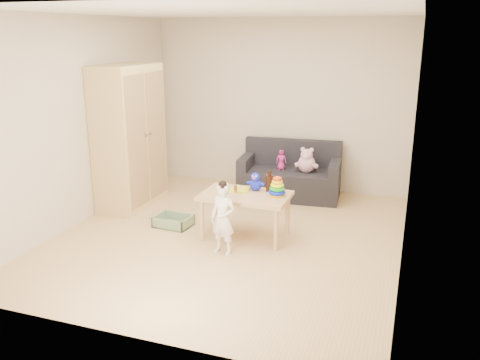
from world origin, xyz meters
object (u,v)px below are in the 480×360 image
at_px(wardrobe, 129,137).
at_px(play_table, 245,216).
at_px(sofa, 289,183).
at_px(toddler, 223,219).

bearing_deg(wardrobe, play_table, -17.53).
bearing_deg(sofa, play_table, -99.10).
bearing_deg(toddler, play_table, 91.86).
relative_size(wardrobe, sofa, 1.34).
bearing_deg(play_table, sofa, 85.95).
bearing_deg(wardrobe, sofa, 28.48).
relative_size(sofa, play_table, 1.42).
distance_m(sofa, toddler, 2.24).
distance_m(wardrobe, toddler, 2.22).
relative_size(play_table, toddler, 1.30).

